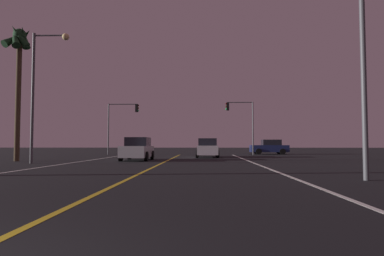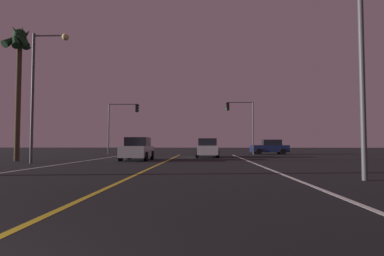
% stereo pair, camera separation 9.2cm
% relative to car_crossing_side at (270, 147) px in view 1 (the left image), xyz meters
% --- Properties ---
extents(lane_edge_right, '(0.16, 39.79, 0.01)m').
position_rel_car_crossing_side_xyz_m(lane_edge_right, '(-4.51, -22.12, -0.82)').
color(lane_edge_right, silver).
rests_on(lane_edge_right, ground).
extents(lane_edge_left, '(0.16, 39.79, 0.01)m').
position_rel_car_crossing_side_xyz_m(lane_edge_left, '(-16.15, -22.12, -0.82)').
color(lane_edge_left, silver).
rests_on(lane_edge_left, ground).
extents(lane_center_divider, '(0.16, 39.79, 0.01)m').
position_rel_car_crossing_side_xyz_m(lane_center_divider, '(-10.33, -22.12, -0.82)').
color(lane_center_divider, gold).
rests_on(lane_center_divider, ground).
extents(car_crossing_side, '(4.30, 2.02, 1.70)m').
position_rel_car_crossing_side_xyz_m(car_crossing_side, '(0.00, 0.00, 0.00)').
color(car_crossing_side, black).
rests_on(car_crossing_side, ground).
extents(car_ahead_far, '(2.02, 4.30, 1.70)m').
position_rel_car_crossing_side_xyz_m(car_ahead_far, '(-7.36, -8.73, 0.00)').
color(car_ahead_far, black).
rests_on(car_ahead_far, ground).
extents(car_oncoming, '(2.02, 4.30, 1.70)m').
position_rel_car_crossing_side_xyz_m(car_oncoming, '(-12.60, -14.23, 0.00)').
color(car_oncoming, black).
rests_on(car_oncoming, ground).
extents(traffic_light_near_right, '(3.12, 0.36, 5.92)m').
position_rel_car_crossing_side_xyz_m(traffic_light_near_right, '(-3.57, -1.72, 3.54)').
color(traffic_light_near_right, '#4C4C51').
rests_on(traffic_light_near_right, ground).
extents(traffic_light_near_left, '(3.55, 0.36, 5.77)m').
position_rel_car_crossing_side_xyz_m(traffic_light_near_left, '(-16.86, -1.72, 3.46)').
color(traffic_light_near_left, '#4C4C51').
rests_on(traffic_light_near_left, ground).
extents(street_lamp_right_near, '(2.63, 0.44, 7.70)m').
position_rel_car_crossing_side_xyz_m(street_lamp_right_near, '(-2.91, -27.14, 4.13)').
color(street_lamp_right_near, '#4C4C51').
rests_on(street_lamp_right_near, ground).
extents(street_lamp_left_mid, '(2.33, 0.44, 8.19)m').
position_rel_car_crossing_side_xyz_m(street_lamp_left_mid, '(-17.86, -18.42, 4.37)').
color(street_lamp_left_mid, '#4C4C51').
rests_on(street_lamp_left_mid, ground).
extents(palm_tree_left_mid, '(1.98, 2.30, 9.82)m').
position_rel_car_crossing_side_xyz_m(palm_tree_left_mid, '(-20.81, -15.86, 6.98)').
color(palm_tree_left_mid, '#473826').
rests_on(palm_tree_left_mid, ground).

